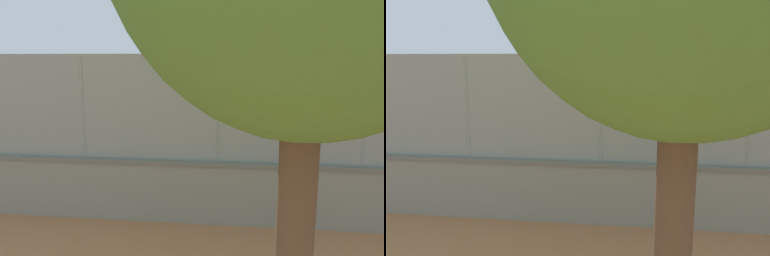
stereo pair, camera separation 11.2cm
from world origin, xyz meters
The scene contains 7 objects.
ground_plane centered at (0.00, 0.00, 0.00)m, with size 260.00×260.00×0.00m, color #B27247.
perimeter_wall centered at (-1.97, 13.73, 0.71)m, with size 27.68×1.23×1.41m.
fence_panel_on_wall centered at (-1.97, 13.73, 2.57)m, with size 27.18×0.85×2.31m.
player_foreground_swinging centered at (-1.03, 0.27, 0.95)m, with size 0.95×0.94×1.61m.
player_baseline_waiting centered at (1.34, 10.08, 0.90)m, with size 0.70×1.20×1.53m.
player_crossing_court centered at (4.70, 5.95, 0.89)m, with size 1.23×0.69×1.52m.
sports_ball centered at (-1.97, 1.58, 0.09)m, with size 0.18×0.18×0.18m, color #3399D8.
Camera 2 is at (-0.78, 21.76, 3.62)m, focal length 35.63 mm.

